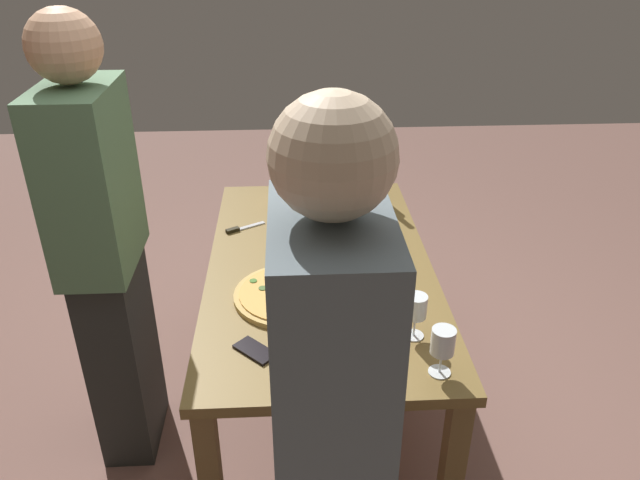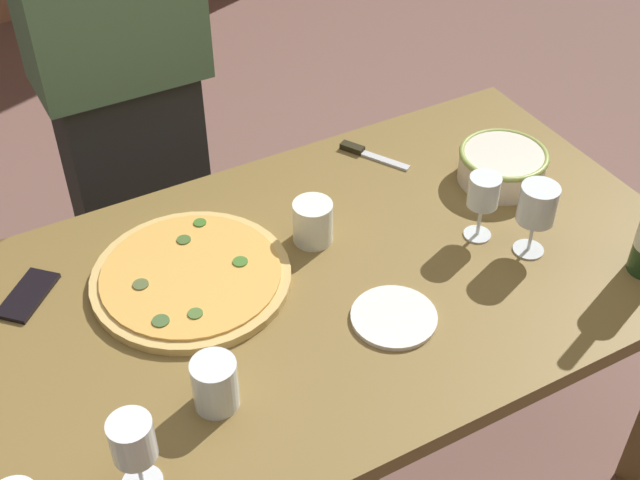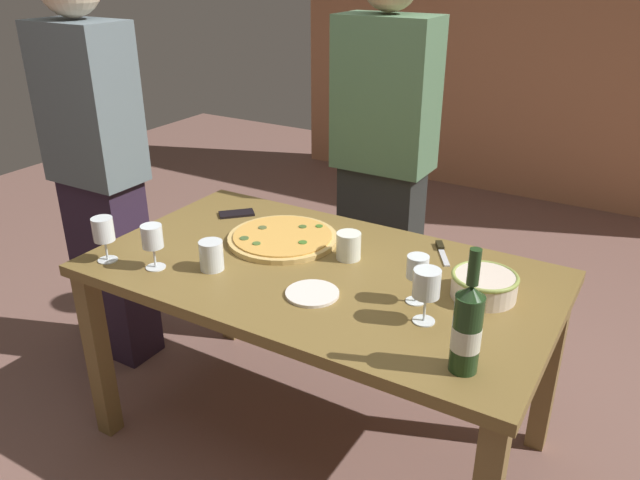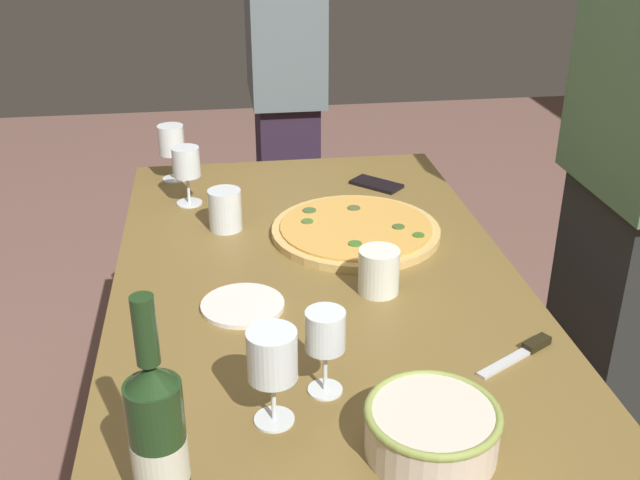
% 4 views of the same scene
% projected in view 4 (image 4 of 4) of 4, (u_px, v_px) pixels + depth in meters
% --- Properties ---
extents(dining_table, '(1.60, 0.90, 0.75)m').
position_uv_depth(dining_table, '(320.00, 321.00, 1.70)').
color(dining_table, brown).
rests_on(dining_table, ground).
extents(pizza, '(0.42, 0.42, 0.03)m').
position_uv_depth(pizza, '(356.00, 230.00, 1.88)').
color(pizza, tan).
rests_on(pizza, dining_table).
extents(serving_bowl, '(0.21, 0.21, 0.08)m').
position_uv_depth(serving_bowl, '(432.00, 428.00, 1.17)').
color(serving_bowl, beige).
rests_on(serving_bowl, dining_table).
extents(wine_bottle, '(0.08, 0.08, 0.35)m').
position_uv_depth(wine_bottle, '(158.00, 440.00, 1.02)').
color(wine_bottle, '#1F3B1B').
rests_on(wine_bottle, dining_table).
extents(wine_glass_near_pizza, '(0.07, 0.07, 0.16)m').
position_uv_depth(wine_glass_near_pizza, '(171.00, 142.00, 2.17)').
color(wine_glass_near_pizza, white).
rests_on(wine_glass_near_pizza, dining_table).
extents(wine_glass_by_bottle, '(0.08, 0.08, 0.17)m').
position_uv_depth(wine_glass_by_bottle, '(272.00, 357.00, 1.20)').
color(wine_glass_by_bottle, white).
rests_on(wine_glass_by_bottle, dining_table).
extents(wine_glass_far_left, '(0.07, 0.07, 0.16)m').
position_uv_depth(wine_glass_far_left, '(325.00, 335.00, 1.27)').
color(wine_glass_far_left, white).
rests_on(wine_glass_far_left, dining_table).
extents(wine_glass_far_right, '(0.07, 0.07, 0.16)m').
position_uv_depth(wine_glass_far_right, '(186.00, 165.00, 2.02)').
color(wine_glass_far_right, white).
rests_on(wine_glass_far_right, dining_table).
extents(cup_amber, '(0.08, 0.08, 0.10)m').
position_uv_depth(cup_amber, '(225.00, 210.00, 1.90)').
color(cup_amber, white).
rests_on(cup_amber, dining_table).
extents(cup_ceramic, '(0.09, 0.09, 0.10)m').
position_uv_depth(cup_ceramic, '(379.00, 271.00, 1.61)').
color(cup_ceramic, white).
rests_on(cup_ceramic, dining_table).
extents(side_plate, '(0.17, 0.17, 0.01)m').
position_uv_depth(side_plate, '(243.00, 305.00, 1.57)').
color(side_plate, white).
rests_on(side_plate, dining_table).
extents(cell_phone, '(0.15, 0.15, 0.01)m').
position_uv_depth(cell_phone, '(376.00, 184.00, 2.18)').
color(cell_phone, black).
rests_on(cell_phone, dining_table).
extents(pizza_knife, '(0.11, 0.17, 0.02)m').
position_uv_depth(pizza_knife, '(524.00, 351.00, 1.42)').
color(pizza_knife, silver).
rests_on(pizza_knife, dining_table).
extents(person_guest_left, '(0.39, 0.24, 1.75)m').
position_uv_depth(person_guest_left, '(285.00, 86.00, 2.60)').
color(person_guest_left, '#2D1F32').
rests_on(person_guest_left, ground).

